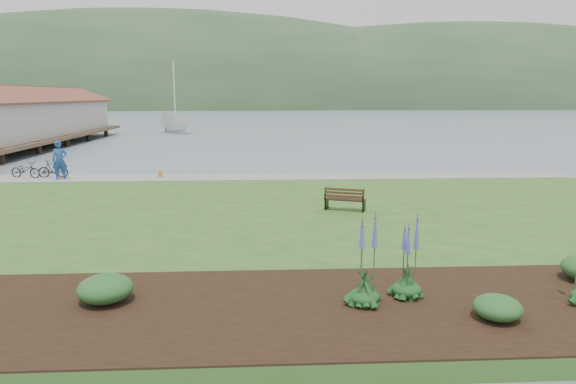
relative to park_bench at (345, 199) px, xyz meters
name	(u,v)px	position (x,y,z in m)	size (l,w,h in m)	color
ground	(235,216)	(-4.07, 1.13, -0.84)	(600.00, 600.00, 0.00)	slate
lawn	(232,223)	(-4.07, -0.87, -0.64)	(34.00, 20.00, 0.40)	#2F591F
shoreline_path	(241,177)	(-4.07, 8.03, -0.43)	(34.00, 2.20, 0.03)	gray
garden_bed	(361,306)	(-1.07, -8.67, -0.42)	(24.00, 4.40, 0.04)	black
far_hillside	(312,108)	(15.93, 171.13, -0.84)	(580.00, 80.00, 38.00)	#2B4A29
pier_pavilion	(22,117)	(-24.07, 28.65, 1.80)	(8.00, 36.00, 5.40)	#4C3826
park_bench	(345,199)	(0.00, 0.00, 0.00)	(1.55, 1.04, 0.89)	black
person	(59,157)	(-13.06, 7.68, 0.70)	(0.83, 0.57, 2.30)	navy
bicycle_a	(25,170)	(-15.06, 8.33, -0.02)	(1.62, 0.57, 0.85)	black
bicycle_b	(53,169)	(-13.68, 8.33, 0.01)	(1.49, 0.43, 0.90)	black
sailboat	(176,133)	(-13.42, 45.52, -0.84)	(10.40, 10.58, 27.41)	silver
pannier	(160,174)	(-8.27, 8.33, -0.28)	(0.20, 0.31, 0.33)	#BB7916
echium_0	(365,269)	(-1.01, -8.61, 0.34)	(0.62, 0.62, 2.00)	#163D1A
echium_1	(408,265)	(-0.05, -8.27, 0.27)	(0.62, 0.62, 1.83)	#163D1A
shrub_0	(105,289)	(-6.23, -8.21, -0.13)	(1.11, 1.11, 0.56)	#1E4C21
shrub_1	(498,307)	(1.35, -9.44, -0.18)	(0.90, 0.90, 0.45)	#1E4C21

